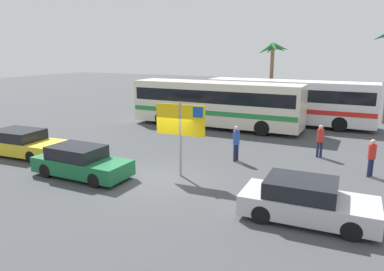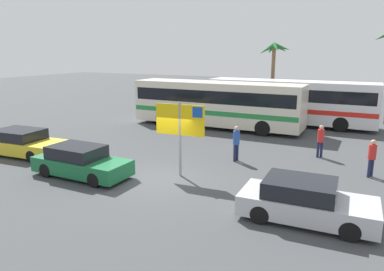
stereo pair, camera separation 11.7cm
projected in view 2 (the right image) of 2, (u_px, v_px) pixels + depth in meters
name	position (u px, v px, depth m)	size (l,w,h in m)	color
ground	(156.00, 180.00, 15.11)	(120.00, 120.00, 0.00)	#424447
bus_front_coach	(216.00, 102.00, 25.17)	(11.92, 2.61, 3.17)	silver
bus_rear_coach	(289.00, 100.00, 26.34)	(11.92, 2.61, 3.17)	white
ferry_sign	(181.00, 123.00, 15.06)	(2.20, 0.22, 3.20)	gray
car_silver	(305.00, 201.00, 11.36)	(4.22, 2.01, 1.32)	#B7BABF
car_green	(81.00, 162.00, 15.41)	(4.28, 1.74, 1.32)	#196638
car_yellow	(22.00, 143.00, 18.61)	(4.65, 2.22, 1.32)	yellow
pedestrian_crossing_lot	(236.00, 141.00, 17.44)	(0.32, 0.32, 1.75)	#1E2347
pedestrian_near_sign	(372.00, 155.00, 15.22)	(0.32, 0.32, 1.64)	#1E2347
pedestrian_by_bus	(321.00, 139.00, 18.08)	(0.32, 0.32, 1.66)	#1E2347
palm_tree_inland	(274.00, 57.00, 30.71)	(2.75, 2.53, 5.97)	brown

